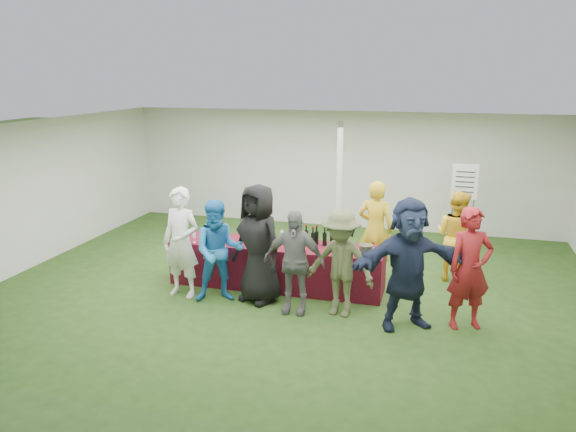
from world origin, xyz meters
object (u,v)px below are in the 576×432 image
(customer_0, at_px, (181,242))
(customer_2, at_px, (258,244))
(serving_table, at_px, (277,265))
(wine_list_sign, at_px, (464,189))
(dump_bucket, at_px, (366,250))
(customer_4, at_px, (341,263))
(staff_pourer, at_px, (375,230))
(customer_6, at_px, (470,269))
(customer_5, at_px, (408,264))
(customer_3, at_px, (294,262))
(staff_back, at_px, (456,236))
(customer_1, at_px, (219,251))

(customer_0, relative_size, customer_2, 0.95)
(serving_table, xyz_separation_m, wine_list_sign, (3.04, 2.80, 0.94))
(customer_0, bearing_deg, dump_bucket, 19.30)
(customer_4, bearing_deg, serving_table, 156.50)
(staff_pourer, xyz_separation_m, customer_2, (-1.64, -1.57, 0.07))
(wine_list_sign, bearing_deg, serving_table, -137.44)
(wine_list_sign, height_order, customer_6, wine_list_sign)
(customer_2, xyz_separation_m, customer_5, (2.32, -0.33, -0.00))
(customer_0, bearing_deg, customer_3, 3.83)
(customer_0, distance_m, customer_5, 3.59)
(customer_6, bearing_deg, staff_back, 72.38)
(customer_3, relative_size, customer_5, 0.84)
(dump_bucket, distance_m, customer_3, 1.21)
(staff_back, relative_size, customer_2, 0.85)
(customer_1, height_order, customer_5, customer_5)
(dump_bucket, distance_m, customer_4, 0.69)
(dump_bucket, height_order, wine_list_sign, wine_list_sign)
(wine_list_sign, relative_size, customer_4, 1.11)
(serving_table, height_order, customer_3, customer_3)
(customer_0, height_order, customer_3, customer_0)
(staff_pourer, relative_size, customer_0, 0.97)
(customer_3, xyz_separation_m, customer_6, (2.51, 0.14, 0.08))
(customer_5, bearing_deg, customer_6, -14.02)
(staff_back, relative_size, customer_1, 0.98)
(dump_bucket, bearing_deg, customer_2, -164.77)
(dump_bucket, height_order, customer_3, customer_3)
(customer_2, relative_size, customer_4, 1.17)
(dump_bucket, distance_m, staff_pourer, 1.13)
(dump_bucket, relative_size, customer_5, 0.12)
(staff_pourer, bearing_deg, wine_list_sign, -119.62)
(customer_4, relative_size, customer_5, 0.85)
(customer_0, relative_size, customer_4, 1.11)
(customer_4, height_order, customer_6, customer_6)
(serving_table, height_order, customer_4, customer_4)
(staff_pourer, relative_size, customer_3, 1.09)
(customer_1, bearing_deg, customer_2, -7.79)
(customer_0, distance_m, customer_6, 4.42)
(dump_bucket, bearing_deg, customer_4, -114.37)
(staff_pourer, height_order, customer_3, staff_pourer)
(staff_back, distance_m, customer_6, 1.90)
(dump_bucket, height_order, customer_0, customer_0)
(customer_2, relative_size, customer_5, 1.00)
(staff_pourer, relative_size, customer_5, 0.92)
(wine_list_sign, bearing_deg, staff_back, -94.59)
(staff_back, bearing_deg, serving_table, 54.01)
(staff_pourer, bearing_deg, customer_5, 118.67)
(staff_pourer, relative_size, customer_2, 0.92)
(customer_2, bearing_deg, customer_4, 16.93)
(customer_4, relative_size, customer_6, 0.92)
(dump_bucket, distance_m, wine_list_sign, 3.41)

